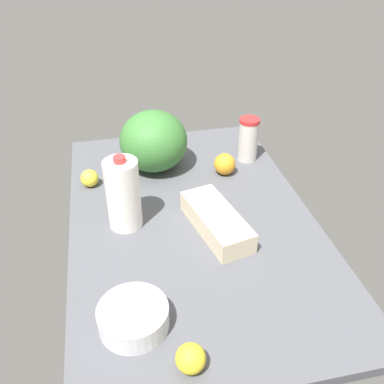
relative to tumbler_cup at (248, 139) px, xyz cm
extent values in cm
cube|color=#4E5057|center=(32.06, -28.59, -10.00)|extent=(120.00, 76.00, 3.00)
cylinder|color=silver|center=(0.00, 0.00, -0.74)|extent=(7.30, 7.30, 15.51)
cylinder|color=red|center=(0.00, 0.00, 7.72)|extent=(7.52, 7.52, 1.40)
cylinder|color=silver|center=(69.68, -50.62, -5.52)|extent=(16.73, 16.73, 5.95)
cube|color=beige|center=(39.25, -22.60, -5.18)|extent=(30.50, 17.25, 6.62)
ellipsoid|color=#397633|center=(-1.11, -35.76, 2.58)|extent=(24.58, 24.58, 22.15)
cylinder|color=white|center=(30.73, -49.18, 2.67)|extent=(10.20, 10.20, 22.33)
cylinder|color=red|center=(30.73, -49.18, 14.73)|extent=(3.57, 3.57, 1.80)
sphere|color=orange|center=(8.40, -11.37, -4.56)|extent=(7.86, 7.86, 7.86)
sphere|color=yellow|center=(6.44, -59.73, -5.43)|extent=(6.13, 6.13, 6.13)
sphere|color=yellow|center=(83.33, -39.82, -5.19)|extent=(6.61, 6.61, 6.61)
camera|label=1|loc=(136.65, -50.90, 75.19)|focal=40.00mm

